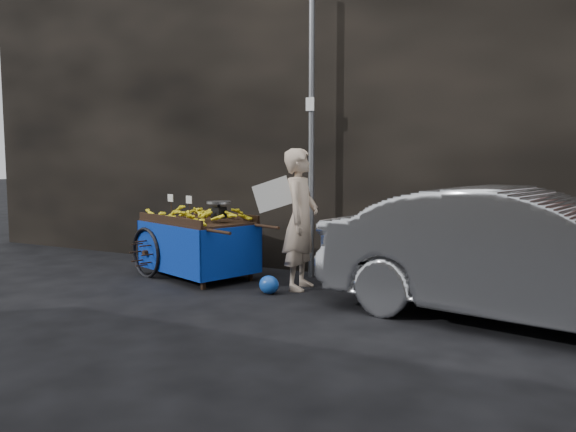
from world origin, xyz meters
The scene contains 7 objects.
ground centered at (0.00, 0.00, 0.00)m, with size 80.00×80.00×0.00m, color black.
building_wall centered at (0.39, 2.60, 2.50)m, with size 13.50×2.00×5.00m.
street_pole centered at (0.30, 1.30, 2.01)m, with size 0.12×0.10×4.00m.
banana_cart centered at (-1.15, 0.59, 0.72)m, with size 2.35×1.64×1.17m.
vendor centered at (0.48, 0.58, 0.90)m, with size 0.91×0.70×1.79m.
plastic_bag centered at (0.26, 0.14, 0.11)m, with size 0.25×0.20×0.23m, color #1749AF.
parked_car centered at (3.15, 0.21, 0.68)m, with size 1.44×4.14×1.36m, color silver.
Camera 1 is at (3.55, -5.79, 1.65)m, focal length 35.00 mm.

